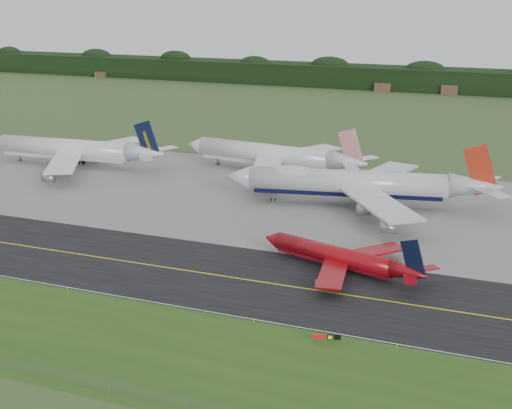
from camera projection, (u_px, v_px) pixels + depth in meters
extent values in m
plane|color=#385327|center=(271.00, 275.00, 139.32)|extent=(600.00, 600.00, 0.00)
cube|color=#2A5218|center=(193.00, 358.00, 108.08)|extent=(400.00, 30.00, 0.01)
cube|color=black|center=(264.00, 282.00, 135.74)|extent=(400.00, 32.00, 0.02)
cube|color=gray|center=(338.00, 204.00, 184.83)|extent=(400.00, 78.00, 0.01)
cube|color=yellow|center=(264.00, 282.00, 135.74)|extent=(400.00, 0.40, 0.00)
cube|color=silver|center=(233.00, 316.00, 121.90)|extent=(400.00, 0.25, 0.00)
plane|color=slate|center=(151.00, 395.00, 96.16)|extent=(320.00, 0.00, 320.00)
cylinder|color=slate|center=(151.00, 395.00, 96.16)|extent=(0.10, 0.10, 2.20)
cube|color=black|center=(445.00, 80.00, 383.00)|extent=(700.00, 24.00, 12.00)
cylinder|color=silver|center=(347.00, 182.00, 181.88)|extent=(50.46, 15.62, 6.37)
cube|color=black|center=(347.00, 190.00, 182.49)|extent=(47.70, 13.58, 2.23)
cone|color=silver|center=(239.00, 177.00, 186.71)|extent=(7.35, 7.43, 6.37)
cone|color=silver|center=(476.00, 186.00, 176.32)|extent=(14.19, 8.73, 6.37)
ellipsoid|color=silver|center=(293.00, 173.00, 183.77)|extent=(13.77, 7.74, 4.06)
cube|color=silver|center=(381.00, 204.00, 167.37)|extent=(23.93, 28.32, 0.55)
cube|color=silver|center=(382.00, 174.00, 194.07)|extent=(15.76, 29.73, 0.55)
cube|color=red|center=(480.00, 170.00, 174.93)|extent=(9.09, 2.21, 13.20)
cylinder|color=gray|center=(364.00, 210.00, 169.12)|extent=(3.92, 3.28, 2.67)
cylinder|color=gray|center=(367.00, 180.00, 194.67)|extent=(3.92, 3.28, 2.67)
cylinder|color=gray|center=(388.00, 227.00, 156.53)|extent=(3.92, 3.28, 2.67)
cylinder|color=gray|center=(389.00, 170.00, 205.29)|extent=(3.92, 3.28, 2.67)
cylinder|color=black|center=(273.00, 199.00, 186.78)|extent=(1.22, 0.72, 1.15)
cylinder|color=slate|center=(362.00, 202.00, 179.08)|extent=(1.04, 1.04, 4.26)
cylinder|color=black|center=(362.00, 208.00, 179.53)|extent=(1.23, 0.78, 1.15)
cylinder|color=slate|center=(363.00, 195.00, 185.67)|extent=(1.04, 1.04, 4.26)
cylinder|color=black|center=(363.00, 200.00, 186.13)|extent=(1.23, 0.78, 1.15)
cylinder|color=maroon|center=(333.00, 254.00, 141.92)|extent=(26.37, 10.96, 3.58)
cube|color=maroon|center=(333.00, 260.00, 142.26)|extent=(24.85, 9.72, 1.25)
cone|color=maroon|center=(273.00, 239.00, 150.60)|extent=(4.19, 4.37, 3.58)
cone|color=maroon|center=(410.00, 273.00, 132.09)|extent=(7.71, 5.42, 3.58)
cube|color=maroon|center=(333.00, 274.00, 133.87)|extent=(6.89, 15.27, 0.40)
cube|color=maroon|center=(371.00, 252.00, 145.04)|extent=(13.34, 14.19, 0.40)
cube|color=black|center=(413.00, 260.00, 131.01)|extent=(5.50, 1.88, 8.15)
cylinder|color=gray|center=(321.00, 284.00, 131.65)|extent=(2.30, 2.00, 1.50)
cylinder|color=gray|center=(378.00, 251.00, 148.15)|extent=(2.30, 2.00, 1.50)
cylinder|color=black|center=(291.00, 255.00, 148.54)|extent=(0.70, 0.46, 0.64)
cylinder|color=slate|center=(336.00, 269.00, 139.78)|extent=(0.62, 0.62, 1.85)
cylinder|color=black|center=(336.00, 272.00, 139.95)|extent=(0.71, 0.49, 0.64)
cylinder|color=slate|center=(347.00, 263.00, 142.76)|extent=(0.62, 0.62, 1.85)
cylinder|color=black|center=(347.00, 266.00, 142.93)|extent=(0.71, 0.49, 0.64)
cylinder|color=white|center=(65.00, 148.00, 223.19)|extent=(44.72, 8.53, 5.97)
cube|color=silver|center=(65.00, 154.00, 223.76)|extent=(42.42, 6.91, 2.09)
cone|color=white|center=(146.00, 153.00, 214.87)|extent=(12.06, 6.64, 5.97)
cube|color=white|center=(64.00, 163.00, 209.05)|extent=(19.67, 27.20, 0.53)
cube|color=white|center=(109.00, 145.00, 233.25)|extent=(17.28, 27.65, 0.53)
cube|color=#0B1333|center=(147.00, 140.00, 213.52)|extent=(8.38, 0.96, 12.06)
cylinder|color=gray|center=(55.00, 167.00, 211.06)|extent=(3.40, 2.69, 2.51)
cylinder|color=gray|center=(99.00, 149.00, 234.21)|extent=(3.40, 2.69, 2.51)
cylinder|color=gray|center=(49.00, 178.00, 198.97)|extent=(3.40, 2.69, 2.51)
cylinder|color=gray|center=(130.00, 143.00, 243.16)|extent=(3.40, 2.69, 2.51)
cylinder|color=black|center=(20.00, 160.00, 229.59)|extent=(1.10, 0.55, 1.08)
cylinder|color=slate|center=(70.00, 163.00, 220.23)|extent=(0.88, 0.88, 3.78)
cylinder|color=black|center=(70.00, 167.00, 220.63)|extent=(1.10, 0.60, 1.08)
cylinder|color=slate|center=(81.00, 158.00, 226.22)|extent=(0.88, 0.88, 3.78)
cylinder|color=black|center=(81.00, 162.00, 226.62)|extent=(1.10, 0.60, 1.08)
cylinder|color=white|center=(264.00, 153.00, 216.06)|extent=(43.72, 11.56, 6.01)
cube|color=silver|center=(264.00, 160.00, 216.63)|extent=(41.37, 9.79, 2.10)
cone|color=white|center=(196.00, 145.00, 227.17)|extent=(6.14, 6.66, 6.01)
cone|color=white|center=(348.00, 162.00, 203.44)|extent=(12.11, 7.44, 6.01)
cube|color=white|center=(267.00, 168.00, 202.48)|extent=(14.94, 26.01, 0.54)
cube|color=white|center=(304.00, 152.00, 223.33)|extent=(19.90, 25.13, 0.54)
cube|color=red|center=(351.00, 149.00, 201.99)|extent=(8.29, 1.55, 11.96)
cylinder|color=gray|center=(256.00, 179.00, 198.14)|extent=(3.58, 2.93, 2.53)
cylinder|color=gray|center=(310.00, 153.00, 228.96)|extent=(3.58, 2.93, 2.53)
cylinder|color=black|center=(218.00, 164.00, 225.04)|extent=(1.14, 0.62, 1.08)
cylinder|color=slate|center=(269.00, 169.00, 212.78)|extent=(0.94, 0.94, 3.80)
cylinder|color=black|center=(269.00, 173.00, 213.17)|extent=(1.14, 0.68, 1.08)
cylinder|color=slate|center=(279.00, 164.00, 218.34)|extent=(0.94, 0.94, 3.80)
cylinder|color=black|center=(279.00, 169.00, 218.73)|extent=(1.14, 0.68, 1.08)
cylinder|color=slate|center=(317.00, 341.00, 112.56)|extent=(0.11, 0.11, 0.65)
cylinder|color=slate|center=(335.00, 342.00, 112.39)|extent=(0.11, 0.11, 0.65)
cube|color=#9E0C0C|center=(319.00, 337.00, 112.33)|extent=(2.01, 0.77, 0.84)
cube|color=black|center=(330.00, 337.00, 112.22)|extent=(0.94, 0.44, 0.84)
cube|color=black|center=(337.00, 337.00, 112.15)|extent=(1.12, 0.49, 0.84)
cylinder|color=yellow|center=(67.00, 289.00, 132.25)|extent=(0.16, 0.16, 0.50)
cylinder|color=yellow|center=(254.00, 321.00, 119.47)|extent=(0.16, 0.16, 0.50)
cylinder|color=yellow|center=(397.00, 346.00, 111.22)|extent=(0.16, 0.16, 0.50)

